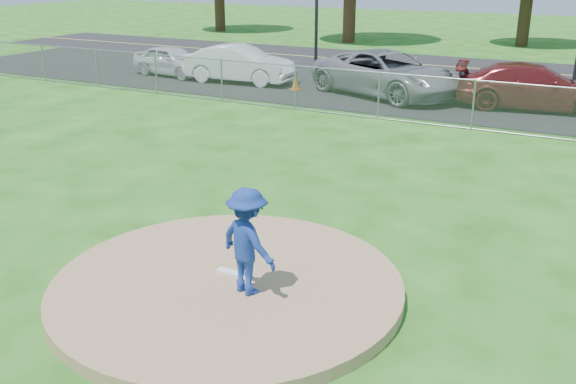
% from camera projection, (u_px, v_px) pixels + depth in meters
% --- Properties ---
extents(ground, '(120.00, 120.00, 0.00)m').
position_uv_depth(ground, '(419.00, 141.00, 18.23)').
color(ground, '#1B5412').
rests_on(ground, ground).
extents(pitchers_mound, '(5.40, 5.40, 0.20)m').
position_uv_depth(pitchers_mound, '(227.00, 286.00, 9.88)').
color(pitchers_mound, '#957651').
rests_on(pitchers_mound, ground).
extents(pitching_rubber, '(0.60, 0.15, 0.04)m').
position_uv_depth(pitching_rubber, '(234.00, 273.00, 10.01)').
color(pitching_rubber, white).
rests_on(pitching_rubber, pitchers_mound).
extents(chain_link_fence, '(40.00, 0.06, 1.50)m').
position_uv_depth(chain_link_fence, '(440.00, 102.00, 19.64)').
color(chain_link_fence, gray).
rests_on(chain_link_fence, ground).
extents(parking_lot, '(50.00, 8.00, 0.01)m').
position_uv_depth(parking_lot, '(472.00, 100.00, 23.64)').
color(parking_lot, black).
rests_on(parking_lot, ground).
extents(street, '(60.00, 7.00, 0.01)m').
position_uv_depth(street, '(508.00, 71.00, 29.87)').
color(street, black).
rests_on(street, ground).
extents(pitcher, '(1.18, 0.90, 1.62)m').
position_uv_depth(pitcher, '(248.00, 241.00, 9.24)').
color(pitcher, navy).
rests_on(pitcher, pitchers_mound).
extents(traffic_cone, '(0.33, 0.33, 0.64)m').
position_uv_depth(traffic_cone, '(296.00, 82.00, 25.35)').
color(traffic_cone, '#DC640B').
rests_on(traffic_cone, parking_lot).
extents(parked_car_silver, '(4.03, 2.05, 1.31)m').
position_uv_depth(parked_car_silver, '(172.00, 61.00, 28.39)').
color(parked_car_silver, silver).
rests_on(parked_car_silver, parking_lot).
extents(parked_car_white, '(4.78, 2.01, 1.54)m').
position_uv_depth(parked_car_white, '(239.00, 64.00, 26.76)').
color(parked_car_white, white).
rests_on(parked_car_white, parking_lot).
extents(parked_car_gray, '(6.60, 4.84, 1.67)m').
position_uv_depth(parked_car_gray, '(387.00, 74.00, 24.07)').
color(parked_car_gray, gray).
rests_on(parked_car_gray, parking_lot).
extents(parked_car_darkred, '(5.52, 2.96, 1.52)m').
position_uv_depth(parked_car_darkred, '(534.00, 87.00, 21.93)').
color(parked_car_darkred, '#5B1618').
rests_on(parked_car_darkred, parking_lot).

